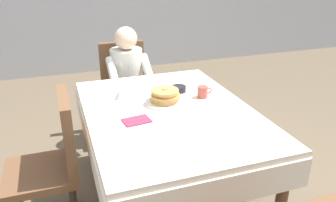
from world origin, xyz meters
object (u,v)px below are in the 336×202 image
at_px(syrup_pitcher, 120,94).
at_px(knife_right_of_plate, 191,101).
at_px(chair_diner, 125,83).
at_px(bowl_butter, 179,89).
at_px(dining_table_main, 169,121).
at_px(chair_left_side, 54,156).
at_px(spoon_near_edge, 174,122).
at_px(plate_breakfast, 165,102).
at_px(fork_left_of_plate, 140,108).
at_px(diner_person, 128,75).
at_px(breakfast_stack, 165,96).
at_px(cup_coffee, 203,92).

height_order(syrup_pitcher, knife_right_of_plate, syrup_pitcher).
height_order(chair_diner, bowl_butter, chair_diner).
distance_m(dining_table_main, chair_left_side, 0.78).
relative_size(bowl_butter, knife_right_of_plate, 0.55).
bearing_deg(chair_left_side, spoon_near_edge, -104.83).
relative_size(plate_breakfast, syrup_pitcher, 3.50).
bearing_deg(fork_left_of_plate, diner_person, -12.92).
height_order(dining_table_main, breakfast_stack, breakfast_stack).
height_order(plate_breakfast, bowl_butter, bowl_butter).
relative_size(chair_diner, syrup_pitcher, 11.63).
bearing_deg(fork_left_of_plate, chair_left_side, 93.47).
xyz_separation_m(syrup_pitcher, knife_right_of_plate, (0.47, -0.21, -0.04)).
height_order(cup_coffee, bowl_butter, cup_coffee).
height_order(chair_diner, spoon_near_edge, chair_diner).
height_order(diner_person, spoon_near_edge, diner_person).
height_order(plate_breakfast, breakfast_stack, breakfast_stack).
bearing_deg(dining_table_main, fork_left_of_plate, 152.93).
relative_size(plate_breakfast, spoon_near_edge, 1.87).
distance_m(chair_diner, syrup_pitcher, 0.93).
bearing_deg(fork_left_of_plate, chair_diner, -11.84).
distance_m(chair_left_side, spoon_near_edge, 0.79).
bearing_deg(fork_left_of_plate, breakfast_stack, -89.08).
bearing_deg(bowl_butter, dining_table_main, -122.05).
xyz_separation_m(dining_table_main, plate_breakfast, (0.01, 0.11, 0.10)).
distance_m(dining_table_main, plate_breakfast, 0.15).
xyz_separation_m(chair_left_side, plate_breakfast, (0.78, 0.11, 0.22)).
distance_m(chair_diner, plate_breakfast, 1.08).
relative_size(plate_breakfast, fork_left_of_plate, 1.56).
bearing_deg(syrup_pitcher, spoon_near_edge, -64.26).
distance_m(diner_person, syrup_pitcher, 0.76).
bearing_deg(bowl_butter, diner_person, 108.33).
xyz_separation_m(plate_breakfast, fork_left_of_plate, (-0.19, -0.02, -0.01)).
xyz_separation_m(dining_table_main, fork_left_of_plate, (-0.18, 0.09, 0.09)).
distance_m(chair_diner, chair_left_side, 1.37).
xyz_separation_m(dining_table_main, bowl_butter, (0.18, 0.29, 0.11)).
bearing_deg(chair_left_side, fork_left_of_plate, -81.19).
bearing_deg(diner_person, spoon_near_edge, 90.93).
bearing_deg(chair_left_side, breakfast_stack, -81.80).
height_order(cup_coffee, knife_right_of_plate, cup_coffee).
height_order(diner_person, knife_right_of_plate, diner_person).
bearing_deg(knife_right_of_plate, chair_diner, 16.02).
relative_size(bowl_butter, spoon_near_edge, 0.73).
height_order(chair_left_side, spoon_near_edge, chair_left_side).
distance_m(fork_left_of_plate, spoon_near_edge, 0.32).
bearing_deg(syrup_pitcher, dining_table_main, -47.35).
relative_size(dining_table_main, diner_person, 1.36).
xyz_separation_m(dining_table_main, spoon_near_edge, (-0.04, -0.19, 0.09)).
bearing_deg(syrup_pitcher, fork_left_of_plate, -65.27).
xyz_separation_m(chair_diner, breakfast_stack, (0.07, -1.06, 0.27)).
relative_size(chair_left_side, knife_right_of_plate, 4.65).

